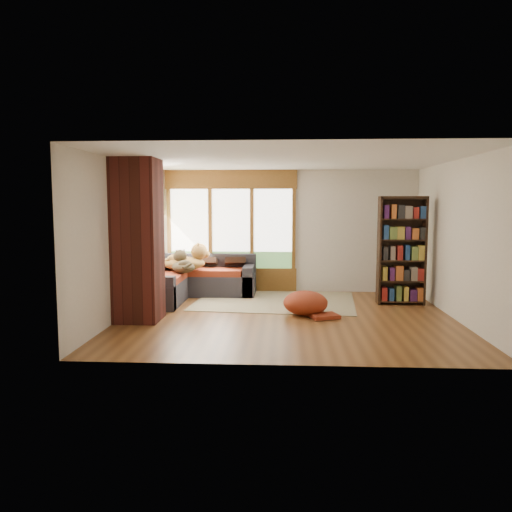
% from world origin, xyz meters
% --- Properties ---
extents(floor, '(5.50, 5.50, 0.00)m').
position_xyz_m(floor, '(0.00, 0.00, 0.00)').
color(floor, brown).
rests_on(floor, ground).
extents(ceiling, '(5.50, 5.50, 0.00)m').
position_xyz_m(ceiling, '(0.00, 0.00, 2.60)').
color(ceiling, white).
extents(wall_back, '(5.50, 0.04, 2.60)m').
position_xyz_m(wall_back, '(0.00, 2.50, 1.30)').
color(wall_back, silver).
rests_on(wall_back, ground).
extents(wall_front, '(5.50, 0.04, 2.60)m').
position_xyz_m(wall_front, '(0.00, -2.50, 1.30)').
color(wall_front, silver).
rests_on(wall_front, ground).
extents(wall_left, '(0.04, 5.00, 2.60)m').
position_xyz_m(wall_left, '(-2.75, 0.00, 1.30)').
color(wall_left, silver).
rests_on(wall_left, ground).
extents(wall_right, '(0.04, 5.00, 2.60)m').
position_xyz_m(wall_right, '(2.75, 0.00, 1.30)').
color(wall_right, silver).
rests_on(wall_right, ground).
extents(windows_back, '(2.82, 0.10, 1.90)m').
position_xyz_m(windows_back, '(-1.20, 2.47, 1.35)').
color(windows_back, brown).
rests_on(windows_back, wall_back).
extents(windows_left, '(0.10, 2.62, 1.90)m').
position_xyz_m(windows_left, '(-2.72, 1.20, 1.35)').
color(windows_left, brown).
rests_on(windows_left, wall_left).
extents(roller_blind, '(0.03, 0.72, 0.90)m').
position_xyz_m(roller_blind, '(-2.69, 2.03, 1.75)').
color(roller_blind, '#7A8858').
rests_on(roller_blind, wall_left).
extents(brick_chimney, '(0.70, 0.70, 2.60)m').
position_xyz_m(brick_chimney, '(-2.40, -0.35, 1.30)').
color(brick_chimney, '#471914').
rests_on(brick_chimney, ground).
extents(sectional_sofa, '(2.20, 2.20, 0.80)m').
position_xyz_m(sectional_sofa, '(-1.95, 1.70, 0.30)').
color(sectional_sofa, '#232228').
rests_on(sectional_sofa, ground).
extents(area_rug, '(3.21, 2.56, 0.01)m').
position_xyz_m(area_rug, '(-0.22, 1.36, 0.01)').
color(area_rug, beige).
rests_on(area_rug, ground).
extents(bookshelf, '(0.87, 0.29, 2.03)m').
position_xyz_m(bookshelf, '(2.14, 1.22, 1.01)').
color(bookshelf, black).
rests_on(bookshelf, ground).
extents(pouf, '(0.91, 0.91, 0.41)m').
position_xyz_m(pouf, '(0.31, 0.20, 0.22)').
color(pouf, maroon).
rests_on(pouf, area_rug).
extents(dog_tan, '(0.96, 0.73, 0.48)m').
position_xyz_m(dog_tan, '(-1.98, 1.65, 0.78)').
color(dog_tan, olive).
rests_on(dog_tan, sectional_sofa).
extents(dog_brindle, '(0.66, 0.78, 0.38)m').
position_xyz_m(dog_brindle, '(-2.03, 1.33, 0.73)').
color(dog_brindle, black).
rests_on(dog_brindle, sectional_sofa).
extents(throw_pillows, '(1.98, 1.68, 0.45)m').
position_xyz_m(throw_pillows, '(-1.86, 1.75, 0.76)').
color(throw_pillows, black).
rests_on(throw_pillows, sectional_sofa).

